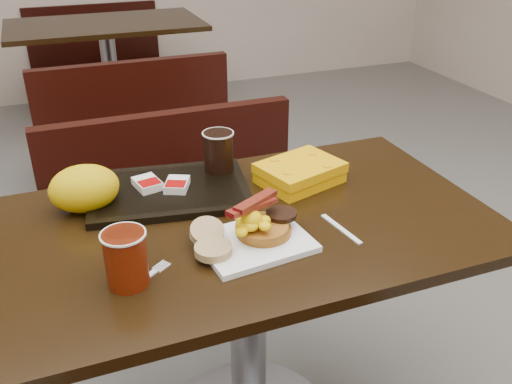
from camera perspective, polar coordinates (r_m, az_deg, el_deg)
name	(u,v)px	position (r m, az deg, el deg)	size (l,w,h in m)	color
table_near	(248,338)	(1.59, -0.78, -14.65)	(1.20, 0.70, 0.75)	black
bench_near_n	(185,221)	(2.14, -7.31, -2.91)	(1.00, 0.46, 0.72)	black
table_far	(112,81)	(3.87, -14.52, 10.95)	(1.20, 0.70, 0.75)	black
bench_far_s	(130,117)	(3.21, -12.72, 7.43)	(1.00, 0.46, 0.72)	black
bench_far_n	(99,58)	(4.55, -15.76, 13.06)	(1.00, 0.46, 0.72)	black
platter	(255,242)	(1.27, -0.13, -5.16)	(0.24, 0.19, 0.01)	white
pancake_stack	(264,228)	(1.28, 0.78, -3.71)	(0.13, 0.13, 0.03)	#9A5A19
sausage_patty	(281,214)	(1.30, 2.61, -2.27)	(0.07, 0.07, 0.01)	black
scrambled_eggs	(251,221)	(1.24, -0.47, -2.94)	(0.08, 0.07, 0.04)	#FFE405
bacon_strips	(252,205)	(1.24, -0.37, -1.38)	(0.15, 0.07, 0.01)	#420409
muffin_bottom	(213,250)	(1.22, -4.39, -5.90)	(0.08, 0.08, 0.02)	tan
muffin_top	(207,232)	(1.26, -5.01, -4.05)	(0.08, 0.08, 0.02)	tan
coffee_cup_near	(126,259)	(1.15, -13.13, -6.66)	(0.08, 0.08, 0.12)	maroon
fork	(140,282)	(1.18, -11.72, -8.95)	(0.13, 0.02, 0.00)	white
knife	(341,229)	(1.34, 8.68, -3.73)	(0.15, 0.01, 0.00)	white
condiment_syrup	(232,211)	(1.39, -2.46, -1.98)	(0.05, 0.03, 0.01)	#A12A06
tray	(169,191)	(1.49, -8.84, 0.11)	(0.41, 0.29, 0.02)	black
hashbrown_sleeve_left	(147,184)	(1.50, -11.03, 0.84)	(0.06, 0.08, 0.02)	silver
hashbrown_sleeve_right	(177,185)	(1.48, -8.07, 0.74)	(0.06, 0.08, 0.02)	silver
coffee_cup_far	(219,151)	(1.55, -3.85, 4.16)	(0.08, 0.08, 0.11)	black
clamshell	(300,173)	(1.54, 4.50, 1.98)	(0.21, 0.16, 0.06)	#E39B03
paper_bag	(84,188)	(1.45, -17.13, 0.35)	(0.17, 0.13, 0.12)	yellow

